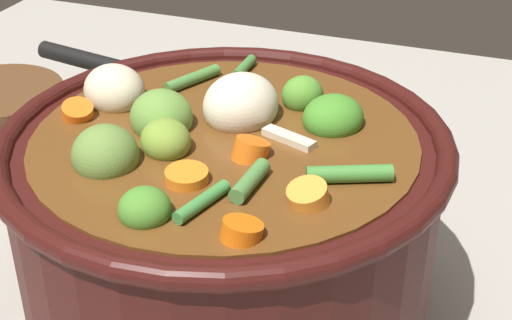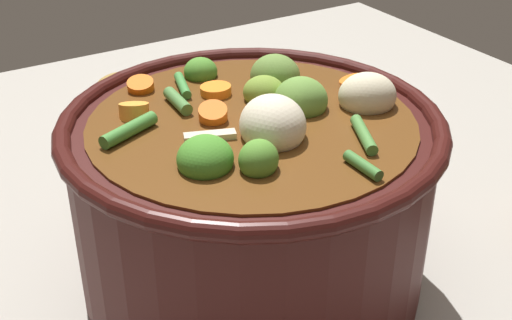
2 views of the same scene
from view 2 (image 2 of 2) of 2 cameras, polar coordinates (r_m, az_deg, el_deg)
ground_plane at (r=0.58m, az=-0.30°, el=-9.45°), size 1.10×1.10×0.00m
cooking_pot at (r=0.53m, az=-0.29°, el=-2.94°), size 0.29×0.29×0.17m
wooden_spoon at (r=0.90m, az=-8.59°, el=5.98°), size 0.20×0.20×0.01m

